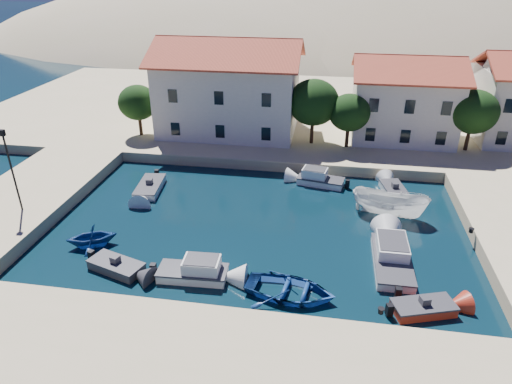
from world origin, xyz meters
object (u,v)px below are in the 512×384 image
cabin_cruiser_south (193,271)px  boat_east (388,215)px  building_left (229,85)px  building_mid (404,97)px  rowboat_south (290,295)px  lamppost (10,163)px  cabin_cruiser_east (392,259)px

cabin_cruiser_south → boat_east: 16.08m
boat_east → building_left: bearing=60.8°
building_left → cabin_cruiser_south: bearing=-83.1°
building_mid → cabin_cruiser_south: bearing=-120.4°
building_left → building_mid: size_ratio=1.40×
cabin_cruiser_south → boat_east: bearing=35.5°
building_mid → rowboat_south: building_mid is taller
building_left → lamppost: (-11.50, -20.00, -1.18)m
lamppost → cabin_cruiser_south: 15.79m
building_mid → cabin_cruiser_south: size_ratio=2.41×
cabin_cruiser_east → building_left: bearing=35.4°
building_mid → cabin_cruiser_south: 30.08m
building_left → rowboat_south: 27.57m
building_left → rowboat_south: bearing=-70.3°
lamppost → building_mid: bearing=35.4°
building_left → boat_east: size_ratio=2.56×
rowboat_south → cabin_cruiser_east: (6.17, 4.02, 0.48)m
building_left → building_mid: (18.00, 1.00, -0.71)m
lamppost → boat_east: size_ratio=1.08×
rowboat_south → cabin_cruiser_east: bearing=-48.8°
building_left → boat_east: (15.63, -14.71, -5.94)m
lamppost → rowboat_south: bearing=-14.6°
cabin_cruiser_east → cabin_cruiser_south: bearing=104.9°
rowboat_south → cabin_cruiser_south: bearing=91.4°
cabin_cruiser_south → rowboat_south: (6.09, -0.73, -0.48)m
building_mid → lamppost: bearing=-144.6°
building_mid → boat_east: 16.72m
boat_east → lamppost: bearing=115.1°
lamppost → boat_east: lamppost is taller
cabin_cruiser_east → boat_east: bearing=-3.5°
building_left → rowboat_south: (9.07, -25.35, -5.94)m
rowboat_south → boat_east: 12.50m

